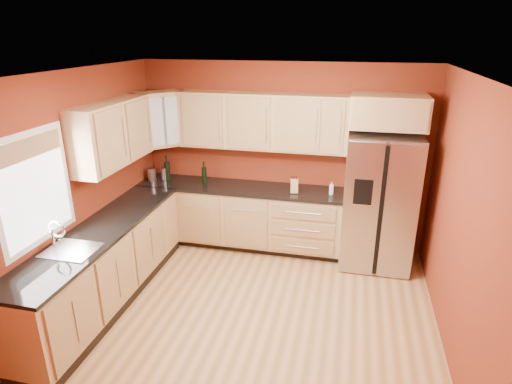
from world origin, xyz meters
TOP-DOWN VIEW (x-y plane):
  - floor at (0.00, 0.00)m, footprint 4.00×4.00m
  - ceiling at (0.00, 0.00)m, footprint 4.00×4.00m
  - wall_back at (0.00, 2.00)m, footprint 4.00×0.04m
  - wall_front at (0.00, -2.00)m, footprint 4.00×0.04m
  - wall_left at (-2.00, 0.00)m, footprint 0.04×4.00m
  - wall_right at (2.00, 0.00)m, footprint 0.04×4.00m
  - base_cabinets_back at (-0.55, 1.70)m, footprint 2.90×0.60m
  - base_cabinets_left at (-1.70, 0.00)m, footprint 0.60×2.80m
  - countertop_back at (-0.55, 1.69)m, footprint 2.90×0.62m
  - countertop_left at (-1.69, 0.00)m, footprint 0.62×2.80m
  - upper_cabinets_back at (-0.25, 1.83)m, footprint 2.30×0.33m
  - upper_cabinets_left at (-1.83, 0.72)m, footprint 0.33×1.35m
  - corner_upper_cabinet at (-1.67, 1.67)m, footprint 0.67×0.67m
  - over_fridge_cabinet at (1.35, 1.70)m, footprint 0.92×0.60m
  - refrigerator at (1.35, 1.62)m, footprint 0.90×0.75m
  - window at (-1.98, -0.50)m, footprint 0.03×0.90m
  - sink_faucet at (-1.69, -0.50)m, footprint 0.50×0.42m
  - canister_left at (-1.85, 1.64)m, footprint 0.15×0.15m
  - canister_right at (-1.70, 1.75)m, footprint 0.11×0.11m
  - wine_bottle_a at (-1.65, 1.75)m, footprint 0.09×0.09m
  - wine_bottle_b at (-1.08, 1.74)m, footprint 0.09×0.09m
  - knife_block at (0.24, 1.62)m, footprint 0.11×0.11m
  - soap_dispenser at (0.73, 1.66)m, footprint 0.07×0.07m

SIDE VIEW (x-z plane):
  - floor at x=0.00m, z-range 0.00..0.00m
  - base_cabinets_back at x=-0.55m, z-range 0.00..0.88m
  - base_cabinets_left at x=-1.70m, z-range 0.00..0.88m
  - refrigerator at x=1.35m, z-range 0.00..1.78m
  - countertop_back at x=-0.55m, z-range 0.88..0.92m
  - countertop_left at x=-1.69m, z-range 0.88..0.92m
  - soap_dispenser at x=0.73m, z-range 0.92..1.09m
  - canister_right at x=-1.70m, z-range 0.92..1.10m
  - canister_left at x=-1.85m, z-range 0.92..1.11m
  - knife_block at x=0.24m, z-range 0.92..1.11m
  - sink_faucet at x=-1.69m, z-range 0.92..1.22m
  - wine_bottle_b at x=-1.08m, z-range 0.92..1.23m
  - wine_bottle_a at x=-1.65m, z-range 0.92..1.28m
  - wall_back at x=0.00m, z-range 0.00..2.60m
  - wall_front at x=0.00m, z-range 0.00..2.60m
  - wall_left at x=-2.00m, z-range 0.00..2.60m
  - wall_right at x=2.00m, z-range 0.00..2.60m
  - window at x=-1.98m, z-range 1.05..2.05m
  - upper_cabinets_back at x=-0.25m, z-range 1.45..2.20m
  - upper_cabinets_left at x=-1.83m, z-range 1.45..2.20m
  - corner_upper_cabinet at x=-1.67m, z-range 1.45..2.20m
  - over_fridge_cabinet at x=1.35m, z-range 1.85..2.25m
  - ceiling at x=0.00m, z-range 2.60..2.60m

